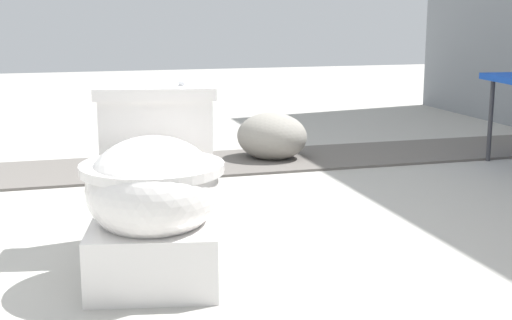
{
  "coord_description": "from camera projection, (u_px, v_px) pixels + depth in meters",
  "views": [
    {
      "loc": [
        2.07,
        -0.17,
        0.73
      ],
      "look_at": [
        0.09,
        0.4,
        0.3
      ],
      "focal_mm": 50.0,
      "sensor_mm": 36.0,
      "label": 1
    }
  ],
  "objects": [
    {
      "name": "gravel_strip",
      "position": [
        199.0,
        164.0,
        3.44
      ],
      "size": [
        0.56,
        8.0,
        0.01
      ],
      "primitive_type": "cube",
      "color": "#605B56",
      "rests_on": "ground"
    },
    {
      "name": "ground_plane",
      "position": [
        119.0,
        259.0,
        2.14
      ],
      "size": [
        14.0,
        14.0,
        0.0
      ],
      "primitive_type": "plane",
      "color": "#A8A59E"
    },
    {
      "name": "boulder_near",
      "position": [
        272.0,
        136.0,
        3.55
      ],
      "size": [
        0.47,
        0.47,
        0.24
      ],
      "primitive_type": "ellipsoid",
      "rotation": [
        0.0,
        0.0,
        0.83
      ],
      "color": "gray",
      "rests_on": "ground"
    },
    {
      "name": "toilet",
      "position": [
        155.0,
        193.0,
        2.03
      ],
      "size": [
        0.69,
        0.49,
        0.52
      ],
      "rotation": [
        0.0,
        0.0,
        -0.2
      ],
      "color": "white",
      "rests_on": "ground"
    }
  ]
}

